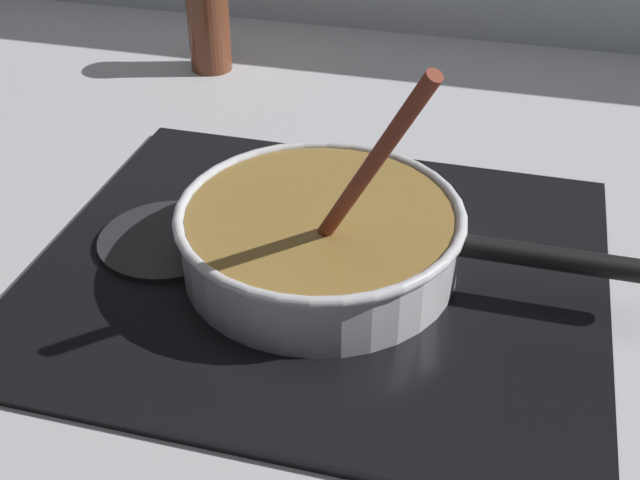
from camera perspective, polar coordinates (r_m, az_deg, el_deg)
The scene contains 6 objects.
ground at distance 0.79m, azimuth -9.23°, elevation -6.21°, with size 2.40×1.60×0.04m, color #B7B7BC.
hob_plate at distance 0.81m, azimuth 0.00°, elevation -2.17°, with size 0.56×0.48×0.01m, color black.
burner_ring at distance 0.81m, azimuth 0.00°, elevation -1.60°, with size 0.18×0.18×0.01m, color #592D0C.
spare_burner at distance 0.86m, azimuth -10.69°, elevation 0.03°, with size 0.14×0.14×0.01m, color #262628.
cooking_pan at distance 0.79m, azimuth 0.16°, elevation 0.28°, with size 0.45×0.28×0.26m.
condiment_jar at distance 1.26m, azimuth -7.84°, elevation 14.68°, with size 0.07×0.07×0.13m.
Camera 1 is at (0.27, -0.54, 0.50)m, focal length 45.45 mm.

